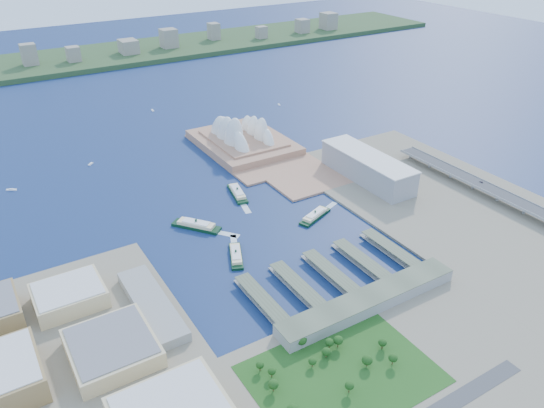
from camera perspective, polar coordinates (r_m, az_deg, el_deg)
ground at (r=610.53m, az=0.94°, el=-4.62°), size 3000.00×3000.00×0.00m
west_land at (r=467.85m, az=-19.66°, el=-19.36°), size 220.00×390.00×3.00m
south_land at (r=486.09m, az=14.84°, el=-16.15°), size 720.00×180.00×3.00m
east_land at (r=721.26m, az=19.51°, el=-0.60°), size 240.00×500.00×3.00m
peninsula at (r=855.53m, az=-2.28°, el=5.88°), size 135.00×220.00×3.00m
far_shore at (r=1472.08m, az=-20.57°, el=14.31°), size 2200.00×260.00×12.00m
opera_house at (r=859.20m, az=-3.13°, el=8.16°), size 134.00×180.00×58.00m
toaster_building at (r=760.66m, az=10.22°, el=3.89°), size 45.00×155.00×35.00m
expressway at (r=756.95m, az=23.12°, el=0.76°), size 26.00×340.00×11.85m
west_buildings at (r=482.46m, az=-21.00°, el=-15.32°), size 200.00×280.00×27.00m
ferry_wharves at (r=564.76m, az=6.26°, el=-7.40°), size 184.00×90.00×9.30m
terminal_building at (r=527.20m, az=10.35°, el=-10.23°), size 200.00×28.00×12.00m
park at (r=458.11m, az=7.60°, el=-16.99°), size 150.00×110.00×16.00m
far_skyline at (r=1445.64m, az=-20.62°, el=15.43°), size 1900.00×140.00×55.00m
ferry_a at (r=648.94m, az=-8.16°, el=-2.10°), size 49.93×57.83×11.57m
ferry_b at (r=717.89m, az=-3.75°, el=1.37°), size 26.41×58.92×10.80m
ferry_c at (r=591.72m, az=-3.90°, el=-5.35°), size 32.21×51.77×9.61m
ferry_d at (r=665.61m, az=4.66°, el=-1.10°), size 54.57×32.51×10.09m
boat_a at (r=813.64m, az=-26.23°, el=1.41°), size 13.57×9.62×2.63m
boat_b at (r=851.36m, az=-18.93°, el=4.12°), size 9.23×9.15×2.60m
boat_c at (r=1064.89m, az=0.77°, el=10.65°), size 6.23×10.89×2.35m
boat_e at (r=1057.77m, az=-12.73°, el=9.82°), size 5.02×11.47×2.72m
car_c at (r=773.06m, az=21.58°, el=2.23°), size 2.02×4.98×1.45m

